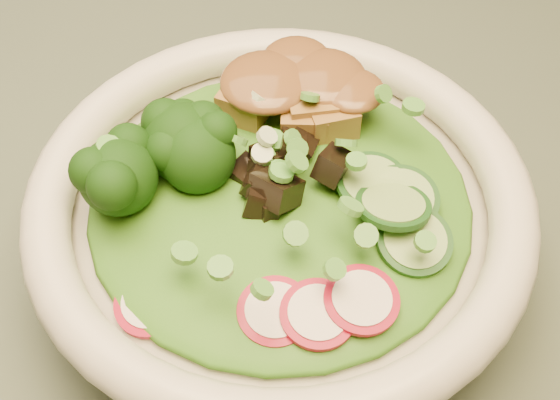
{
  "coord_description": "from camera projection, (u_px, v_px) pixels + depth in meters",
  "views": [
    {
      "loc": [
        -0.0,
        -0.28,
        1.12
      ],
      "look_at": [
        -0.02,
        -0.03,
        0.81
      ],
      "focal_mm": 50.0,
      "sensor_mm": 36.0,
      "label": 1
    }
  ],
  "objects": [
    {
      "name": "dining_table",
      "position": [
        311.0,
        324.0,
        0.55
      ],
      "size": [
        1.2,
        0.8,
        0.75
      ],
      "color": "black",
      "rests_on": "ground"
    },
    {
      "name": "salad_bowl",
      "position": [
        280.0,
        223.0,
        0.42
      ],
      "size": [
        0.26,
        0.26,
        0.07
      ],
      "rotation": [
        0.0,
        0.0,
        -0.03
      ],
      "color": "silver",
      "rests_on": "dining_table"
    },
    {
      "name": "lettuce_bed",
      "position": [
        280.0,
        199.0,
        0.4
      ],
      "size": [
        0.2,
        0.2,
        0.02
      ],
      "primitive_type": "ellipsoid",
      "color": "#296214",
      "rests_on": "salad_bowl"
    },
    {
      "name": "broccoli_florets",
      "position": [
        159.0,
        176.0,
        0.39
      ],
      "size": [
        0.08,
        0.07,
        0.04
      ],
      "primitive_type": null,
      "rotation": [
        0.0,
        0.0,
        -0.03
      ],
      "color": "black",
      "rests_on": "salad_bowl"
    },
    {
      "name": "radish_slices",
      "position": [
        276.0,
        303.0,
        0.36
      ],
      "size": [
        0.11,
        0.04,
        0.02
      ],
      "primitive_type": null,
      "rotation": [
        0.0,
        0.0,
        -0.03
      ],
      "color": "maroon",
      "rests_on": "salad_bowl"
    },
    {
      "name": "cucumber_slices",
      "position": [
        407.0,
        193.0,
        0.39
      ],
      "size": [
        0.07,
        0.07,
        0.04
      ],
      "primitive_type": null,
      "rotation": [
        0.0,
        0.0,
        -0.03
      ],
      "color": "#8AC06B",
      "rests_on": "salad_bowl"
    },
    {
      "name": "mushroom_heap",
      "position": [
        282.0,
        164.0,
        0.4
      ],
      "size": [
        0.07,
        0.07,
        0.04
      ],
      "primitive_type": null,
      "rotation": [
        0.0,
        0.0,
        -0.03
      ],
      "color": "black",
      "rests_on": "salad_bowl"
    },
    {
      "name": "tofu_cubes",
      "position": [
        291.0,
        100.0,
        0.43
      ],
      "size": [
        0.09,
        0.06,
        0.04
      ],
      "primitive_type": null,
      "rotation": [
        0.0,
        0.0,
        -0.03
      ],
      "color": "olive",
      "rests_on": "salad_bowl"
    },
    {
      "name": "peanut_sauce",
      "position": [
        291.0,
        83.0,
        0.42
      ],
      "size": [
        0.07,
        0.05,
        0.02
      ],
      "primitive_type": "ellipsoid",
      "color": "brown",
      "rests_on": "tofu_cubes"
    },
    {
      "name": "scallion_garnish",
      "position": [
        280.0,
        169.0,
        0.38
      ],
      "size": [
        0.19,
        0.19,
        0.02
      ],
      "primitive_type": null,
      "color": "#53A239",
      "rests_on": "salad_bowl"
    }
  ]
}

